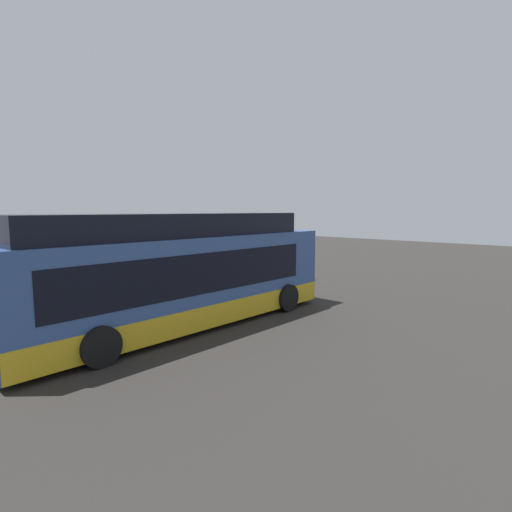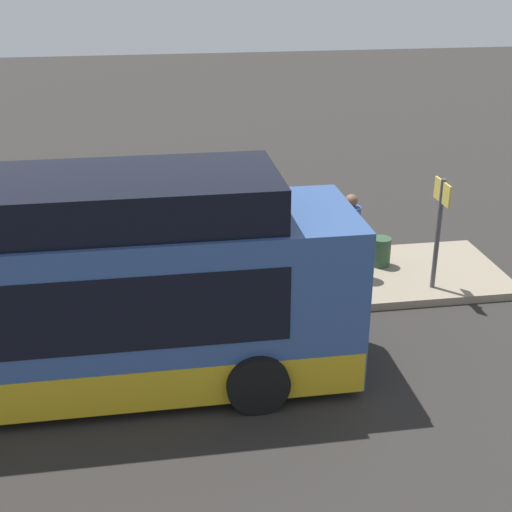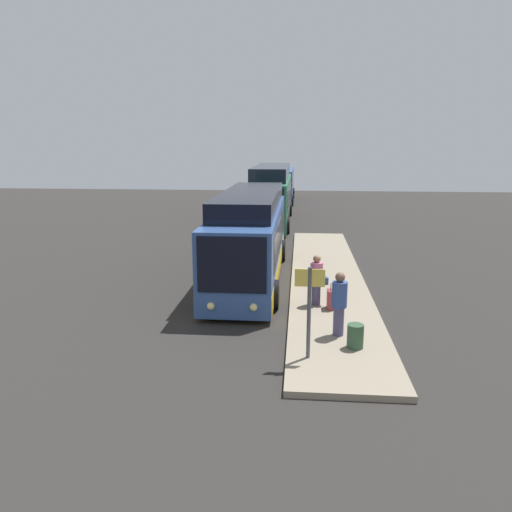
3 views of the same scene
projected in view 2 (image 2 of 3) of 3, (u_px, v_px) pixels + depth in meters
The scene contains 8 objects.
ground at pixel (19, 385), 11.97m from camera, with size 80.00×80.00×0.00m, color #2B2826.
platform at pixel (40, 299), 14.69m from camera, with size 20.00×2.90×0.17m.
bus_lead at pixel (6, 301), 11.20m from camera, with size 11.16×2.70×3.60m.
passenger_boarding at pixel (350, 232), 15.20m from camera, with size 0.50×0.50×1.85m.
passenger_waiting at pixel (226, 254), 14.35m from camera, with size 0.49×0.65×1.72m.
suitcase at pixel (242, 270), 15.05m from camera, with size 0.45×0.23×0.87m.
sign_post at pixel (439, 220), 14.43m from camera, with size 0.10×0.74×2.37m.
trash_bin at pixel (381, 252), 15.94m from camera, with size 0.44×0.44×0.65m.
Camera 2 is at (2.35, -10.61, 6.77)m, focal length 50.00 mm.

